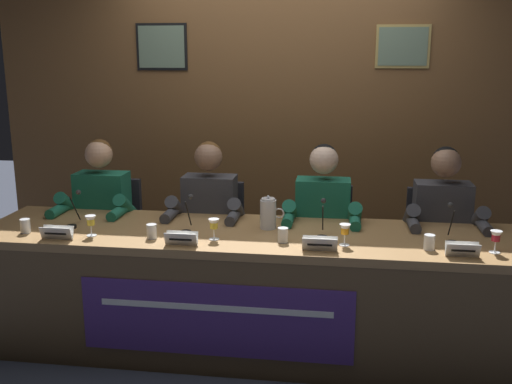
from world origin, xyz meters
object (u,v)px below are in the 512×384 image
object	(u,v)px
nameplate_far_left	(57,233)
panelist_far_right	(443,227)
juice_glass_center_left	(214,225)
nameplate_center_left	(181,239)
microphone_center_right	(323,225)
chair_far_right	(435,258)
chair_far_left	(112,243)
chair_center_right	(322,253)
juice_glass_far_right	(496,238)
panelist_center_left	(207,218)
conference_table	(253,275)
juice_glass_center_right	(345,231)
water_cup_far_right	(429,243)
microphone_center_left	(188,220)
panelist_far_left	(99,214)
microphone_far_right	(451,230)
chair_center_left	(214,248)
panelist_center_right	(322,223)
juice_glass_far_left	(91,222)
water_cup_center_left	(152,232)
nameplate_center_right	(320,244)
nameplate_far_right	(463,250)
water_pitcher_central	(268,214)
microphone_far_left	(74,215)
water_cup_center_right	(283,236)

from	to	relation	value
nameplate_far_left	panelist_far_right	world-z (taller)	panelist_far_right
juice_glass_center_left	nameplate_center_left	bearing A→B (deg)	-140.20
microphone_center_right	chair_far_right	bearing A→B (deg)	39.48
chair_far_left	chair_center_right	world-z (taller)	same
nameplate_far_left	juice_glass_far_right	distance (m)	2.47
chair_far_right	chair_far_left	bearing A→B (deg)	180.00
chair_center_right	panelist_center_left	bearing A→B (deg)	-165.57
conference_table	juice_glass_far_right	size ratio (longest dim) A/B	27.49
conference_table	juice_glass_center_left	bearing A→B (deg)	-163.01
panelist_center_left	microphone_center_right	world-z (taller)	panelist_center_left
juice_glass_center_right	water_cup_far_right	distance (m)	0.47
water_cup_far_right	microphone_center_right	bearing A→B (deg)	166.10
microphone_center_left	panelist_far_left	bearing A→B (deg)	149.83
juice_glass_center_left	microphone_far_right	xyz separation A→B (m)	(1.36, 0.14, -0.01)
chair_center_left	microphone_center_left	distance (m)	0.75
nameplate_center_left	panelist_center_right	xyz separation A→B (m)	(0.77, 0.70, -0.08)
microphone_center_right	water_cup_far_right	distance (m)	0.61
juice_glass_far_left	panelist_center_left	distance (m)	0.83
panelist_far_right	chair_far_right	bearing A→B (deg)	90.00
microphone_center_left	panelist_far_right	world-z (taller)	panelist_far_right
panelist_center_right	water_cup_far_right	bearing A→B (deg)	-43.57
microphone_center_left	microphone_center_right	distance (m)	0.81
water_cup_center_left	juice_glass_center_right	bearing A→B (deg)	1.43
panelist_far_left	nameplate_center_right	bearing A→B (deg)	-23.58
chair_center_right	microphone_far_right	distance (m)	1.05
panelist_far_left	nameplate_far_right	bearing A→B (deg)	-16.21
chair_center_right	water_pitcher_central	size ratio (longest dim) A/B	4.34
microphone_center_right	microphone_far_right	world-z (taller)	same
conference_table	panelist_center_left	xyz separation A→B (m)	(-0.39, 0.50, 0.20)
chair_center_left	panelist_far_right	xyz separation A→B (m)	(1.55, -0.20, 0.28)
chair_center_right	juice_glass_far_right	xyz separation A→B (m)	(0.95, -0.78, 0.40)
chair_far_right	water_pitcher_central	bearing A→B (deg)	-155.78
water_cup_center_left	water_cup_far_right	bearing A→B (deg)	0.62
microphone_far_right	water_pitcher_central	xyz separation A→B (m)	(-1.07, 0.13, 0.02)
chair_far_left	chair_center_left	size ratio (longest dim) A/B	1.00
water_cup_center_left	panelist_center_right	size ratio (longest dim) A/B	0.07
chair_center_left	water_pitcher_central	world-z (taller)	water_pitcher_central
conference_table	chair_center_right	distance (m)	0.80
chair_far_left	microphone_far_right	bearing A→B (deg)	-15.25
nameplate_center_left	nameplate_center_right	bearing A→B (deg)	1.10
microphone_center_left	water_cup_far_right	distance (m)	1.41
microphone_far_left	panelist_center_right	world-z (taller)	panelist_center_right
panelist_center_left	water_cup_far_right	world-z (taller)	panelist_center_left
chair_center_right	nameplate_center_left	bearing A→B (deg)	-130.70
juice_glass_far_left	chair_far_right	size ratio (longest dim) A/B	0.14
nameplate_center_left	water_cup_far_right	distance (m)	1.38
nameplate_far_right	juice_glass_far_right	distance (m)	0.22
panelist_far_left	chair_far_right	distance (m)	2.36
water_cup_far_right	water_cup_center_left	bearing A→B (deg)	-179.38
water_cup_center_right	water_pitcher_central	distance (m)	0.29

